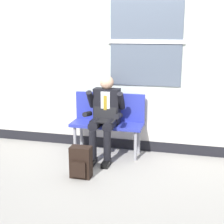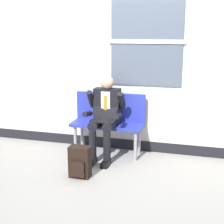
{
  "view_description": "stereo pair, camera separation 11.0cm",
  "coord_description": "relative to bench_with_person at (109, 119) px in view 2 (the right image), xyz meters",
  "views": [
    {
      "loc": [
        1.02,
        -4.32,
        1.94
      ],
      "look_at": [
        -0.13,
        0.25,
        0.75
      ],
      "focal_mm": 52.54,
      "sensor_mm": 36.0,
      "label": 1
    },
    {
      "loc": [
        1.13,
        -4.29,
        1.94
      ],
      "look_at": [
        -0.13,
        0.25,
        0.75
      ],
      "focal_mm": 52.54,
      "sensor_mm": 36.0,
      "label": 2
    }
  ],
  "objects": [
    {
      "name": "person_seated",
      "position": [
        0.0,
        -0.2,
        0.11
      ],
      "size": [
        0.57,
        0.7,
        1.26
      ],
      "color": "black",
      "rests_on": "ground"
    },
    {
      "name": "bench_with_person",
      "position": [
        0.0,
        0.0,
        0.0
      ],
      "size": [
        1.13,
        0.42,
        0.96
      ],
      "color": "#28339E",
      "rests_on": "ground"
    },
    {
      "name": "ground_plane",
      "position": [
        0.26,
        -0.52,
        -0.57
      ],
      "size": [
        18.0,
        18.0,
        0.0
      ],
      "primitive_type": "plane",
      "color": "gray"
    },
    {
      "name": "station_wall",
      "position": [
        0.27,
        0.27,
        0.78
      ],
      "size": [
        6.89,
        0.17,
        2.7
      ],
      "color": "beige",
      "rests_on": "ground"
    },
    {
      "name": "backpack",
      "position": [
        -0.12,
        -0.99,
        -0.36
      ],
      "size": [
        0.28,
        0.21,
        0.43
      ],
      "color": "black",
      "rests_on": "ground"
    }
  ]
}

